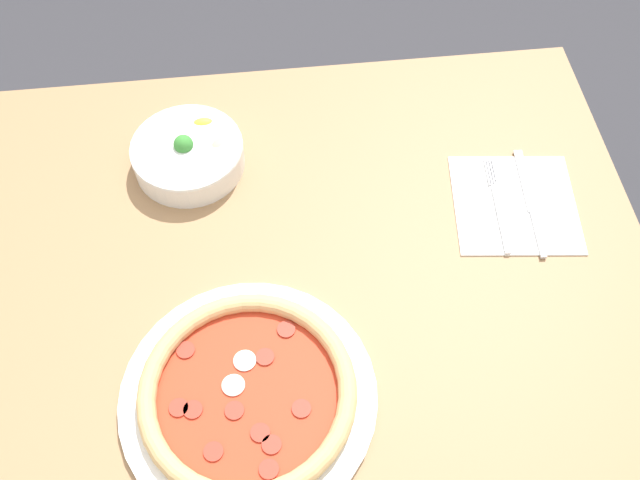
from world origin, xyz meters
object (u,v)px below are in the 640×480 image
object	(u,v)px
knife	(531,206)
pizza	(248,394)
fork	(498,205)
bowl	(189,153)

from	to	relation	value
knife	pizza	bearing A→B (deg)	124.22
pizza	knife	distance (m)	0.54
fork	knife	world-z (taller)	same
knife	fork	bearing A→B (deg)	86.55
pizza	knife	size ratio (longest dim) A/B	1.64
pizza	fork	xyz separation A→B (m)	(0.42, 0.28, -0.01)
fork	pizza	bearing A→B (deg)	127.99
knife	bowl	bearing A→B (deg)	78.78
pizza	knife	bearing A→B (deg)	29.89
pizza	bowl	xyz separation A→B (m)	(-0.07, 0.42, 0.01)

